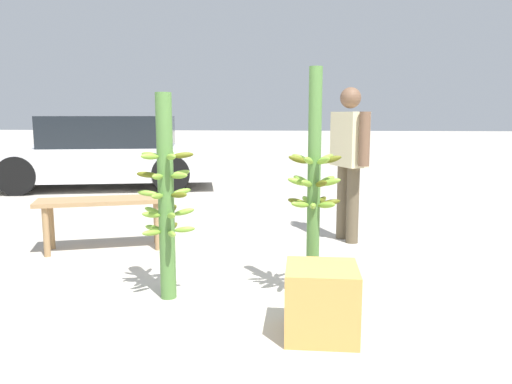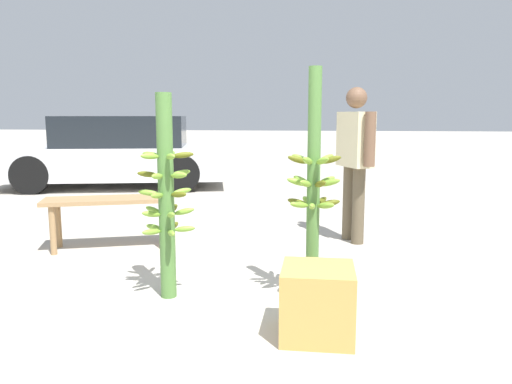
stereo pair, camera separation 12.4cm
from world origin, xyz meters
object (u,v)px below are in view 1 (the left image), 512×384
at_px(vendor_person, 349,152).
at_px(market_bench, 103,207).
at_px(parked_car, 106,153).
at_px(produce_crate, 321,301).
at_px(banana_stalk_left, 166,197).
at_px(banana_stalk_center, 314,185).

height_order(vendor_person, market_bench, vendor_person).
bearing_deg(vendor_person, parked_car, -156.89).
bearing_deg(vendor_person, market_bench, -101.90).
relative_size(market_bench, produce_crate, 3.06).
bearing_deg(banana_stalk_left, market_bench, 128.51).
height_order(banana_stalk_left, parked_car, banana_stalk_left).
bearing_deg(market_bench, parked_car, 92.90).
bearing_deg(banana_stalk_left, banana_stalk_center, 2.75).
xyz_separation_m(vendor_person, market_bench, (-2.45, -0.60, -0.52)).
bearing_deg(market_bench, vendor_person, -4.97).
xyz_separation_m(banana_stalk_left, banana_stalk_center, (1.06, 0.05, 0.09)).
relative_size(market_bench, parked_car, 0.30).
xyz_separation_m(market_bench, parked_car, (-1.67, 4.22, 0.21)).
height_order(parked_car, produce_crate, parked_car).
distance_m(vendor_person, parked_car, 5.49).
relative_size(vendor_person, produce_crate, 3.74).
relative_size(banana_stalk_center, produce_crate, 3.84).
xyz_separation_m(banana_stalk_left, produce_crate, (1.10, -0.54, -0.54)).
xyz_separation_m(market_bench, produce_crate, (2.10, -1.79, -0.21)).
bearing_deg(banana_stalk_left, parked_car, 116.03).
xyz_separation_m(banana_stalk_left, market_bench, (-1.00, 1.25, -0.32)).
height_order(banana_stalk_center, produce_crate, banana_stalk_center).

